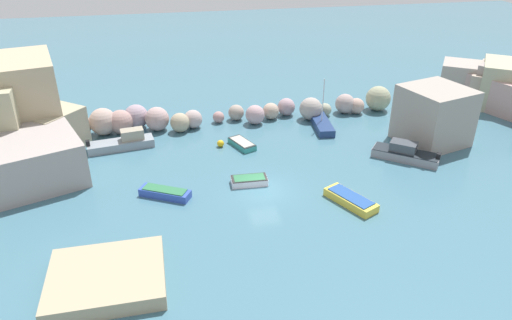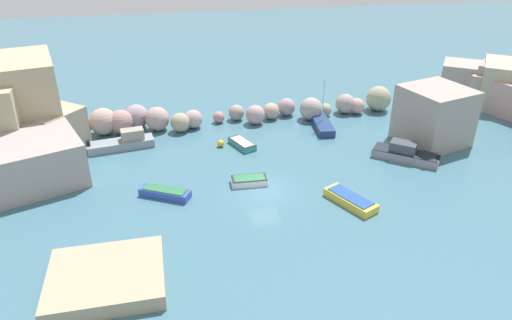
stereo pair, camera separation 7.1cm
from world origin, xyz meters
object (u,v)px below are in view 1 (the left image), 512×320
(channel_buoy, at_px, (221,143))
(moored_boat_6, at_px, (249,180))
(moored_boat_3, at_px, (351,200))
(moored_boat_5, at_px, (242,144))
(moored_boat_2, at_px, (71,179))
(stone_dock, at_px, (107,278))
(moored_boat_0, at_px, (321,124))
(moored_boat_7, at_px, (123,142))
(moored_boat_4, at_px, (405,153))
(moored_boat_1, at_px, (165,193))

(channel_buoy, distance_m, moored_boat_6, 7.64)
(moored_boat_3, relative_size, moored_boat_5, 1.34)
(moored_boat_2, bearing_deg, moored_boat_3, -147.30)
(stone_dock, height_order, moored_boat_3, stone_dock)
(stone_dock, bearing_deg, moored_boat_0, 44.98)
(moored_boat_3, height_order, moored_boat_6, moored_boat_3)
(moored_boat_3, bearing_deg, channel_buoy, 8.78)
(moored_boat_2, height_order, moored_boat_7, moored_boat_7)
(moored_boat_2, distance_m, moored_boat_4, 29.41)
(channel_buoy, relative_size, moored_boat_1, 0.16)
(stone_dock, distance_m, channel_buoy, 19.96)
(channel_buoy, relative_size, moored_boat_7, 0.11)
(moored_boat_1, bearing_deg, moored_boat_4, 34.34)
(moored_boat_1, xyz_separation_m, moored_boat_2, (-7.64, 3.82, -0.04))
(stone_dock, xyz_separation_m, moored_boat_7, (0.06, 19.23, 0.09))
(channel_buoy, bearing_deg, stone_dock, -117.58)
(moored_boat_0, relative_size, moored_boat_6, 1.88)
(moored_boat_4, bearing_deg, moored_boat_1, 44.30)
(moored_boat_3, bearing_deg, moored_boat_4, -78.18)
(moored_boat_1, xyz_separation_m, moored_boat_7, (-3.66, 9.71, 0.26))
(moored_boat_0, xyz_separation_m, moored_boat_1, (-16.56, -10.74, -0.06))
(channel_buoy, xyz_separation_m, moored_boat_0, (11.04, 2.58, 0.06))
(moored_boat_2, distance_m, moored_boat_7, 7.11)
(moored_boat_3, bearing_deg, stone_dock, 80.88)
(moored_boat_1, height_order, moored_boat_2, moored_boat_1)
(moored_boat_1, height_order, moored_boat_6, moored_boat_1)
(stone_dock, distance_m, moored_boat_2, 13.91)
(moored_boat_2, bearing_deg, moored_boat_6, -140.13)
(moored_boat_5, bearing_deg, moored_boat_1, -66.82)
(moored_boat_4, bearing_deg, moored_boat_3, 77.03)
(moored_boat_4, height_order, moored_boat_7, moored_boat_7)
(moored_boat_3, height_order, moored_boat_4, moored_boat_4)
(moored_boat_3, bearing_deg, moored_boat_7, 25.88)
(moored_boat_4, distance_m, moored_boat_6, 14.88)
(moored_boat_1, bearing_deg, moored_boat_3, 13.21)
(moored_boat_2, height_order, moored_boat_3, moored_boat_3)
(moored_boat_5, distance_m, moored_boat_6, 7.16)
(moored_boat_4, bearing_deg, moored_boat_0, -20.31)
(channel_buoy, distance_m, moored_boat_7, 9.31)
(moored_boat_2, relative_size, moored_boat_7, 0.44)
(moored_boat_2, height_order, moored_boat_4, moored_boat_4)
(moored_boat_1, relative_size, moored_boat_7, 0.66)
(stone_dock, bearing_deg, moored_boat_4, 24.80)
(moored_boat_3, bearing_deg, moored_boat_0, -36.33)
(moored_boat_3, bearing_deg, moored_boat_2, 43.80)
(stone_dock, relative_size, moored_boat_1, 1.64)
(moored_boat_4, distance_m, moored_boat_5, 15.22)
(moored_boat_2, bearing_deg, stone_dock, 158.47)
(moored_boat_1, xyz_separation_m, moored_boat_4, (21.73, 2.24, 0.27))
(stone_dock, bearing_deg, moored_boat_6, 43.68)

